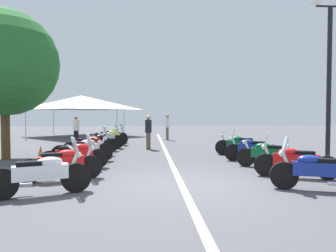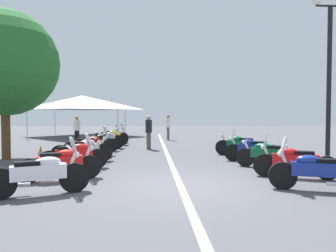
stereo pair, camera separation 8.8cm
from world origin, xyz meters
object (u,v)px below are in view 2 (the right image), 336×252
(motorcycle_left_row_0, at_px, (40,173))
(motorcycle_left_row_2, at_px, (75,155))
(motorcycle_left_row_1, at_px, (61,163))
(motorcycle_left_row_8, at_px, (111,136))
(motorcycle_left_row_5, at_px, (98,142))
(motorcycle_left_row_7, at_px, (111,137))
(motorcycle_right_row_3, at_px, (252,149))
(bystander_2, at_px, (149,129))
(motorcycle_right_row_4, at_px, (241,145))
(traffic_cone_0, at_px, (41,154))
(motorcycle_right_row_0, at_px, (315,171))
(motorcycle_left_row_6, at_px, (105,139))
(motorcycle_left_row_3, at_px, (83,150))
(bystander_1, at_px, (77,128))
(roadside_tree_0, at_px, (5,63))
(motorcycle_right_row_1, at_px, (294,161))
(bystander_0, at_px, (168,125))
(traffic_cone_1, at_px, (75,145))
(motorcycle_right_row_2, at_px, (268,154))
(event_tent, at_px, (82,103))
(motorcycle_left_row_4, at_px, (90,145))
(street_lamp_twin_globe, at_px, (330,52))

(motorcycle_left_row_0, relative_size, motorcycle_left_row_2, 0.99)
(motorcycle_left_row_1, xyz_separation_m, motorcycle_left_row_8, (10.30, 0.04, 0.00))
(motorcycle_left_row_2, height_order, motorcycle_left_row_5, motorcycle_left_row_2)
(motorcycle_left_row_5, relative_size, motorcycle_left_row_7, 0.96)
(motorcycle_right_row_3, distance_m, bystander_2, 5.63)
(motorcycle_right_row_4, height_order, bystander_2, bystander_2)
(traffic_cone_0, height_order, bystander_2, bystander_2)
(motorcycle_right_row_0, bearing_deg, motorcycle_left_row_6, -37.88)
(motorcycle_left_row_3, relative_size, motorcycle_left_row_7, 1.05)
(motorcycle_left_row_1, relative_size, bystander_1, 1.23)
(roadside_tree_0, bearing_deg, motorcycle_right_row_1, -113.31)
(bystander_0, bearing_deg, traffic_cone_1, 44.24)
(motorcycle_left_row_1, xyz_separation_m, motorcycle_right_row_2, (1.54, -6.04, -0.01))
(motorcycle_left_row_8, height_order, motorcycle_right_row_4, motorcycle_left_row_8)
(motorcycle_left_row_0, bearing_deg, motorcycle_right_row_3, 13.86)
(motorcycle_left_row_2, bearing_deg, bystander_0, 52.39)
(motorcycle_left_row_6, xyz_separation_m, event_tent, (9.29, 3.08, 2.17))
(motorcycle_right_row_4, relative_size, traffic_cone_0, 3.23)
(motorcycle_left_row_0, bearing_deg, traffic_cone_0, 86.78)
(motorcycle_right_row_4, relative_size, bystander_1, 1.22)
(motorcycle_left_row_2, relative_size, motorcycle_left_row_3, 0.98)
(motorcycle_left_row_8, height_order, motorcycle_right_row_0, motorcycle_right_row_0)
(motorcycle_left_row_4, height_order, bystander_1, bystander_1)
(motorcycle_left_row_3, height_order, motorcycle_left_row_5, motorcycle_left_row_3)
(motorcycle_right_row_2, height_order, motorcycle_right_row_3, motorcycle_right_row_3)
(motorcycle_left_row_0, distance_m, motorcycle_left_row_1, 1.48)
(motorcycle_left_row_3, distance_m, roadside_tree_0, 4.56)
(motorcycle_left_row_0, relative_size, motorcycle_left_row_3, 0.97)
(motorcycle_left_row_2, xyz_separation_m, event_tent, (14.99, 3.00, 2.20))
(motorcycle_left_row_1, xyz_separation_m, motorcycle_right_row_1, (-0.02, -6.13, 0.00))
(motorcycle_right_row_3, bearing_deg, motorcycle_right_row_4, -74.63)
(motorcycle_left_row_1, xyz_separation_m, traffic_cone_1, (6.32, 1.18, -0.17))
(motorcycle_left_row_4, distance_m, motorcycle_right_row_1, 7.75)
(motorcycle_right_row_2, height_order, bystander_0, bystander_0)
(motorcycle_right_row_4, height_order, traffic_cone_0, motorcycle_right_row_4)
(motorcycle_right_row_2, bearing_deg, motorcycle_left_row_8, -27.10)
(motorcycle_left_row_3, relative_size, motorcycle_right_row_1, 0.98)
(motorcycle_right_row_0, bearing_deg, event_tent, -45.42)
(motorcycle_right_row_0, bearing_deg, motorcycle_right_row_2, -73.67)
(motorcycle_left_row_0, height_order, motorcycle_left_row_4, motorcycle_left_row_4)
(motorcycle_right_row_2, relative_size, traffic_cone_1, 3.06)
(motorcycle_left_row_2, bearing_deg, motorcycle_left_row_1, -107.94)
(motorcycle_left_row_3, height_order, motorcycle_right_row_0, motorcycle_right_row_0)
(bystander_0, bearing_deg, motorcycle_left_row_5, 52.43)
(motorcycle_right_row_0, bearing_deg, motorcycle_left_row_4, -26.26)
(motorcycle_left_row_6, relative_size, bystander_0, 1.12)
(motorcycle_left_row_7, bearing_deg, motorcycle_left_row_6, -119.81)
(traffic_cone_0, bearing_deg, traffic_cone_1, -7.76)
(motorcycle_left_row_5, relative_size, traffic_cone_1, 3.00)
(event_tent, bearing_deg, street_lamp_twin_globe, -144.69)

